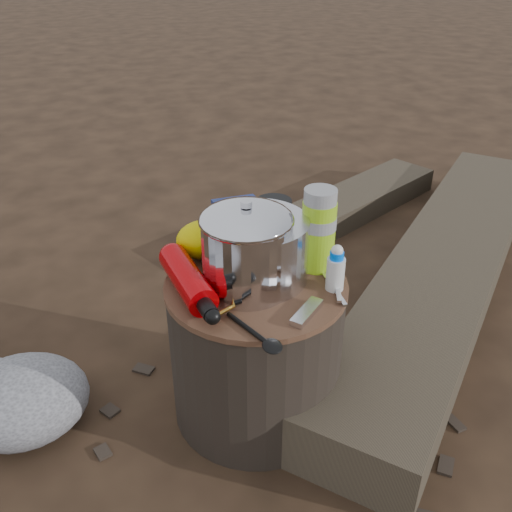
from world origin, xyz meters
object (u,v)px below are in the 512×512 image
object	(u,v)px
stump	(256,349)
thermos	(318,230)
fuel_bottle	(188,279)
camping_pot	(247,248)
log_main	(447,267)
travel_mug	(274,224)

from	to	relation	value
stump	thermos	distance (m)	0.35
stump	fuel_bottle	bearing A→B (deg)	175.96
camping_pot	log_main	bearing A→B (deg)	23.36
stump	travel_mug	size ratio (longest dim) A/B	3.31
stump	fuel_bottle	size ratio (longest dim) A/B	1.50
fuel_bottle	travel_mug	xyz separation A→B (m)	(0.26, 0.15, 0.03)
fuel_bottle	travel_mug	size ratio (longest dim) A/B	2.20
stump	camping_pot	distance (m)	0.31
log_main	travel_mug	distance (m)	0.85
camping_pot	thermos	distance (m)	0.19
camping_pot	thermos	bearing A→B (deg)	9.88
log_main	camping_pot	world-z (taller)	camping_pot
log_main	camping_pot	bearing A→B (deg)	-110.12
fuel_bottle	thermos	bearing A→B (deg)	-4.66
log_main	thermos	world-z (taller)	thermos
thermos	travel_mug	xyz separation A→B (m)	(-0.07, 0.13, -0.04)
camping_pot	fuel_bottle	world-z (taller)	camping_pot
fuel_bottle	travel_mug	distance (m)	0.30
fuel_bottle	travel_mug	bearing A→B (deg)	22.09
stump	log_main	distance (m)	0.91
thermos	camping_pot	bearing A→B (deg)	-170.12
camping_pot	thermos	world-z (taller)	camping_pot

